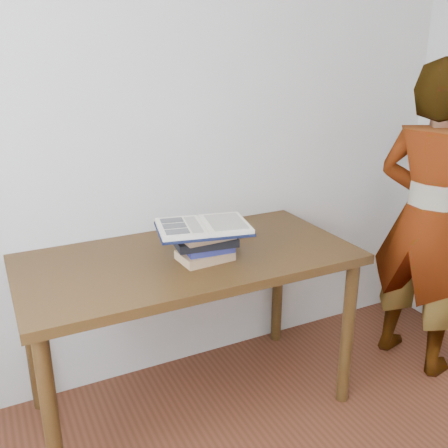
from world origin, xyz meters
TOP-DOWN VIEW (x-y plane):
  - desk at (0.05, 1.38)m, footprint 1.47×0.73m
  - book_stack at (0.10, 1.31)m, footprint 0.28×0.20m
  - open_book at (0.09, 1.32)m, footprint 0.43×0.34m
  - reader at (1.30, 1.19)m, footprint 0.51×0.66m

SIDE VIEW (x-z plane):
  - desk at x=0.05m, z-range 0.30..1.08m
  - reader at x=1.30m, z-range 0.00..1.62m
  - book_stack at x=0.10m, z-range 0.79..0.92m
  - open_book at x=0.09m, z-range 0.92..0.95m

